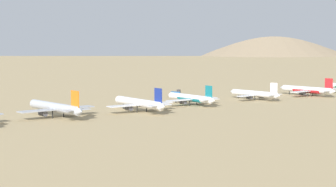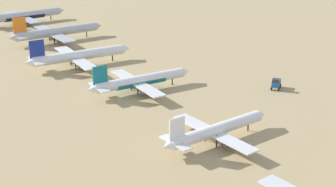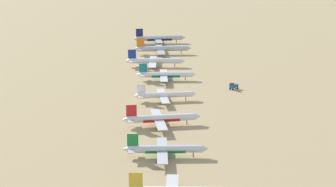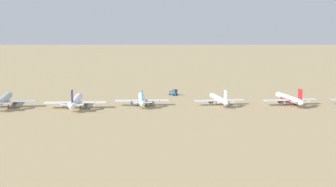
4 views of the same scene
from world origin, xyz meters
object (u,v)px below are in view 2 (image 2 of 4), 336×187
Objects in this scene: parked_jet_8 at (24,16)px; parked_jet_5 at (140,81)px; service_truck at (276,83)px; parked_jet_7 at (56,32)px; parked_jet_4 at (216,130)px; parked_jet_6 at (78,56)px.

parked_jet_5 is at bearing -91.78° from parked_jet_8.
parked_jet_8 is 143.64m from service_truck.
parked_jet_4 is at bearing -93.28° from parked_jet_7.
parked_jet_8 is (3.62, 116.61, 0.60)m from parked_jet_5.
parked_jet_8 is (7.35, 159.33, 0.80)m from parked_jet_4.
parked_jet_7 is 1.00× the size of parked_jet_8.
service_truck is (42.21, -58.73, -1.88)m from parked_jet_6.
parked_jet_4 is 117.49m from parked_jet_7.
parked_jet_5 is 6.48× the size of service_truck.
service_truck is at bearing -70.51° from parked_jet_7.
parked_jet_4 is 0.93× the size of parked_jet_5.
parked_jet_6 is at bearing -101.20° from parked_jet_7.
parked_jet_5 reaches higher than service_truck.
parked_jet_8 is (0.62, 42.03, -0.05)m from parked_jet_7.
parked_jet_6 is at bearing -95.87° from parked_jet_8.
parked_jet_7 is at bearing 87.69° from parked_jet_5.
parked_jet_6 is at bearing 90.70° from parked_jet_4.
parked_jet_6 is 72.35m from service_truck.
parked_jet_8 reaches higher than parked_jet_4.
parked_jet_7 is at bearing 78.80° from parked_jet_6.
service_truck is (34.52, -97.54, -2.09)m from parked_jet_7.
parked_jet_4 is 159.50m from parked_jet_8.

